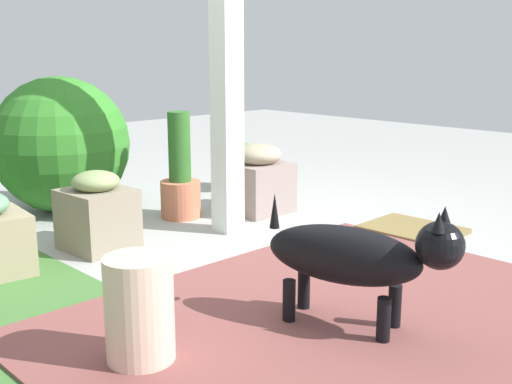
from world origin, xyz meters
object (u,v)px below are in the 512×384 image
Objects in this scene: doormat at (412,229)px; terracotta_pot_broad at (238,161)px; porch_pillar at (226,34)px; dog at (356,256)px; round_shrub at (61,145)px; terracotta_pot_tall at (180,180)px; stone_planter_nearest at (258,180)px; ceramic_urn at (139,311)px; stone_planter_mid at (97,213)px.

terracotta_pot_broad is at bearing -1.26° from doormat.
dog is (-1.45, 0.60, -0.90)m from porch_pillar.
doormat is at bearing -66.39° from dog.
round_shrub is at bearing 22.78° from porch_pillar.
doormat is (-1.30, -0.83, -0.24)m from terracotta_pot_tall.
dog is at bearing 163.08° from terracotta_pot_tall.
terracotta_pot_broad is 0.49× the size of dog.
stone_planter_nearest is at bearing 148.60° from terracotta_pot_broad.
terracotta_pot_broad is (-0.34, -1.35, -0.24)m from round_shrub.
terracotta_pot_broad reaches higher than doormat.
stone_planter_mid is at bearing -24.51° from ceramic_urn.
ceramic_urn is (-1.55, 1.37, -0.05)m from terracotta_pot_tall.
round_shrub is 2.45m from doormat.
stone_planter_nearest is at bearing -135.28° from round_shrub.
ceramic_urn is at bearing 127.90° from porch_pillar.
stone_planter_mid is at bearing 110.18° from terracotta_pot_broad.
round_shrub reaches higher than stone_planter_nearest.
round_shrub is at bearing 75.80° from terracotta_pot_broad.
porch_pillar reaches higher than doormat.
terracotta_pot_broad is 1.69m from doormat.
dog reaches higher than doormat.
round_shrub is at bearing 44.72° from stone_planter_nearest.
stone_planter_nearest is 1.19× the size of ceramic_urn.
stone_planter_mid is 1.94m from doormat.
terracotta_pot_broad is (0.63, -0.39, 0.01)m from stone_planter_nearest.
terracotta_pot_broad is at bearing -45.36° from porch_pillar.
dog is 1.95× the size of ceramic_urn.
stone_planter_nearest reaches higher than ceramic_urn.
dog is at bearing 147.67° from terracotta_pot_broad.
doormat is at bearing 178.74° from terracotta_pot_broad.
stone_planter_nearest is at bearing -32.68° from dog.
ceramic_urn is at bearing 158.67° from round_shrub.
terracotta_pot_tall is 0.90× the size of dog.
terracotta_pot_tall is at bearing 61.46° from stone_planter_nearest.
doormat is (0.25, -2.20, -0.19)m from ceramic_urn.
stone_planter_mid is (0.24, 0.78, -1.01)m from porch_pillar.
stone_planter_mid is (0.03, 1.25, -0.02)m from stone_planter_nearest.
round_shrub is 2.45m from ceramic_urn.
porch_pillar is 5.95× the size of ceramic_urn.
doormat is at bearing -147.48° from terracotta_pot_tall.
round_shrub is 2.32× the size of ceramic_urn.
round_shrub is at bearing -21.33° from ceramic_urn.
dog reaches higher than stone_planter_nearest.
dog reaches higher than ceramic_urn.
doormat is at bearing -123.86° from stone_planter_mid.
ceramic_urn is (-1.29, 1.85, -0.03)m from stone_planter_nearest.
terracotta_pot_tall is (0.26, 0.48, 0.03)m from stone_planter_nearest.
stone_planter_nearest is 0.85× the size of doormat.
stone_planter_mid is 1.71m from dog.
porch_pillar is 1.81m from dog.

